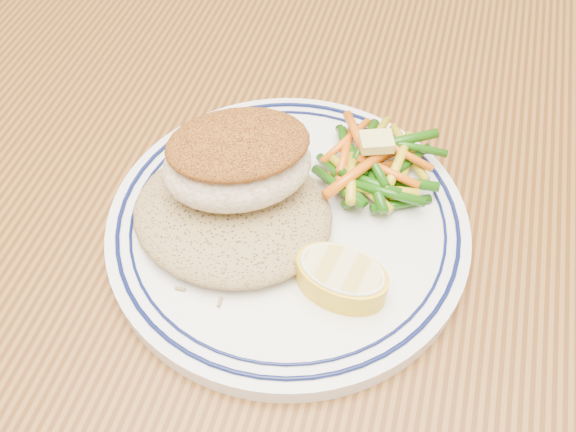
# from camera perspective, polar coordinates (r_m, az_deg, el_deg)

# --- Properties ---
(dining_table) EXTENTS (1.50, 0.90, 0.75)m
(dining_table) POSITION_cam_1_polar(r_m,az_deg,el_deg) (0.56, 3.46, -5.89)
(dining_table) COLOR #4F2C0F
(dining_table) RESTS_ON ground
(plate) EXTENTS (0.26, 0.26, 0.02)m
(plate) POSITION_cam_1_polar(r_m,az_deg,el_deg) (0.46, -0.00, -0.80)
(plate) COLOR white
(plate) RESTS_ON dining_table
(rice_pilaf) EXTENTS (0.14, 0.12, 0.03)m
(rice_pilaf) POSITION_cam_1_polar(r_m,az_deg,el_deg) (0.45, -4.99, 0.47)
(rice_pilaf) COLOR olive
(rice_pilaf) RESTS_ON plate
(fish_fillet) EXTENTS (0.12, 0.11, 0.05)m
(fish_fillet) POSITION_cam_1_polar(r_m,az_deg,el_deg) (0.43, -4.52, 4.94)
(fish_fillet) COLOR beige
(fish_fillet) RESTS_ON rice_pilaf
(vegetable_pile) EXTENTS (0.10, 0.10, 0.03)m
(vegetable_pile) POSITION_cam_1_polar(r_m,az_deg,el_deg) (0.48, 7.58, 4.34)
(vegetable_pile) COLOR #174D09
(vegetable_pile) RESTS_ON plate
(butter_pat) EXTENTS (0.03, 0.03, 0.01)m
(butter_pat) POSITION_cam_1_polar(r_m,az_deg,el_deg) (0.47, 7.87, 6.55)
(butter_pat) COLOR #E5D170
(butter_pat) RESTS_ON vegetable_pile
(lemon_wedge) EXTENTS (0.07, 0.07, 0.02)m
(lemon_wedge) POSITION_cam_1_polar(r_m,az_deg,el_deg) (0.42, 4.77, -5.43)
(lemon_wedge) COLOR yellow
(lemon_wedge) RESTS_ON plate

